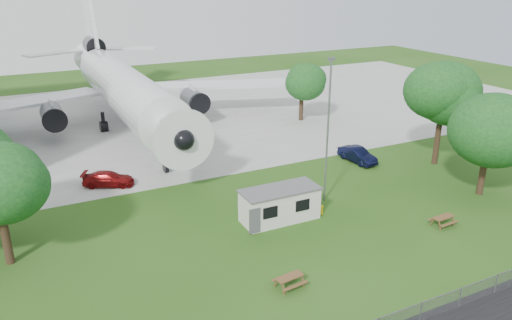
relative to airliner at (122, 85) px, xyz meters
name	(u,v)px	position (x,y,z in m)	size (l,w,h in m)	color
ground	(275,258)	(2.00, -35.86, -5.27)	(160.00, 160.00, 0.00)	#396121
concrete_apron	(137,120)	(2.00, 2.14, -5.25)	(120.00, 46.00, 0.03)	#B7B7B2
airliner	(122,85)	(0.00, 0.00, 0.00)	(46.36, 47.73, 17.69)	white
site_cabin	(280,204)	(5.06, -31.07, -3.96)	(6.76, 2.73, 2.62)	silver
picnic_west	(289,287)	(1.20, -39.25, -5.27)	(1.80, 1.50, 0.76)	brown
picnic_east	(442,225)	(15.75, -37.57, -5.27)	(1.80, 1.50, 0.76)	brown
lamp_mast	(328,133)	(10.20, -29.66, 0.73)	(0.16, 0.16, 12.00)	slate
tree_east_front	(490,130)	(23.11, -34.69, 0.65)	(7.34, 7.34, 9.60)	#382619
tree_east_back	(443,96)	(25.20, -27.32, 1.76)	(7.85, 7.85, 10.97)	#382619
tree_far_apron	(302,81)	(21.40, -7.47, -0.05)	(5.98, 5.98, 8.22)	#382619
car_ne_sedan	(357,155)	(18.40, -23.44, -4.52)	(1.59, 4.56, 1.50)	black
car_apron_van	(108,179)	(-5.65, -18.32, -4.60)	(1.86, 4.59, 1.33)	maroon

